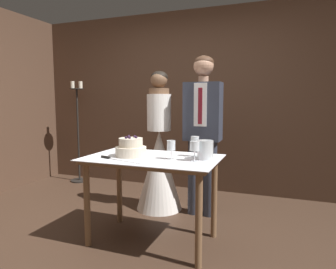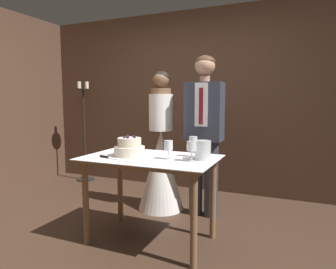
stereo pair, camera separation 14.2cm
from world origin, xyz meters
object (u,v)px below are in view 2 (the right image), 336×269
at_px(hurricane_candle, 203,151).
at_px(groom, 204,127).
at_px(candle_stand, 84,136).
at_px(wine_glass_near, 169,146).
at_px(bride, 161,160).
at_px(cake_knife, 111,158).
at_px(wine_glass_far, 193,143).
at_px(wine_glass_middle, 192,147).
at_px(cake_table, 151,169).
at_px(tiered_cake, 129,148).

bearing_deg(hurricane_candle, groom, 105.69).
height_order(hurricane_candle, candle_stand, candle_stand).
height_order(wine_glass_near, bride, bride).
height_order(cake_knife, wine_glass_far, wine_glass_far).
bearing_deg(wine_glass_middle, groom, 99.36).
distance_m(wine_glass_far, bride, 0.93).
bearing_deg(wine_glass_far, wine_glass_near, -128.59).
bearing_deg(groom, bride, 179.97).
distance_m(cake_table, hurricane_candle, 0.51).
xyz_separation_m(wine_glass_middle, hurricane_candle, (0.07, 0.10, -0.04)).
bearing_deg(wine_glass_middle, wine_glass_far, 104.68).
xyz_separation_m(cake_table, bride, (-0.26, 0.80, -0.08)).
bearing_deg(bride, cake_knife, -91.07).
xyz_separation_m(cake_table, wine_glass_middle, (0.40, -0.03, 0.23)).
bearing_deg(bride, hurricane_candle, -45.13).
distance_m(cake_knife, wine_glass_far, 0.74).
bearing_deg(groom, wine_glass_middle, -80.64).
distance_m(wine_glass_near, wine_glass_far, 0.25).
bearing_deg(wine_glass_far, wine_glass_middle, -75.32).
bearing_deg(cake_table, wine_glass_near, -7.86).
bearing_deg(groom, wine_glass_near, -95.11).
relative_size(wine_glass_far, bride, 0.11).
xyz_separation_m(tiered_cake, hurricane_candle, (0.67, 0.09, 0.01)).
distance_m(wine_glass_far, candle_stand, 2.65).
relative_size(cake_table, hurricane_candle, 7.16).
bearing_deg(wine_glass_near, groom, 84.89).
bearing_deg(tiered_cake, wine_glass_near, -0.55).
distance_m(tiered_cake, wine_glass_far, 0.59).
height_order(cake_table, wine_glass_near, wine_glass_near).
distance_m(tiered_cake, wine_glass_middle, 0.61).
distance_m(hurricane_candle, candle_stand, 2.80).
height_order(cake_table, hurricane_candle, hurricane_candle).
relative_size(wine_glass_near, bride, 0.10).
bearing_deg(wine_glass_near, hurricane_candle, 18.52).
height_order(tiered_cake, hurricane_candle, tiered_cake).
bearing_deg(wine_glass_middle, wine_glass_near, 178.03).
bearing_deg(hurricane_candle, candle_stand, 149.35).
bearing_deg(cake_knife, wine_glass_middle, 28.72).
relative_size(hurricane_candle, groom, 0.09).
height_order(cake_knife, bride, bride).
relative_size(cake_knife, bride, 0.27).
distance_m(cake_table, cake_knife, 0.37).
distance_m(wine_glass_middle, hurricane_candle, 0.13).
bearing_deg(groom, wine_glass_far, -82.42).
bearing_deg(hurricane_candle, wine_glass_far, 139.64).
bearing_deg(hurricane_candle, tiered_cake, -172.37).
height_order(wine_glass_near, wine_glass_middle, wine_glass_middle).
bearing_deg(cake_knife, wine_glass_far, 45.48).
height_order(cake_knife, wine_glass_middle, wine_glass_middle).
height_order(wine_glass_middle, candle_stand, candle_stand).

